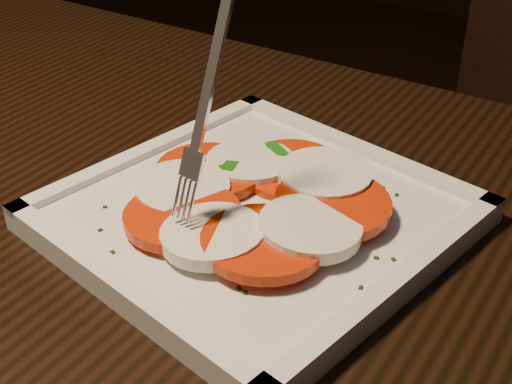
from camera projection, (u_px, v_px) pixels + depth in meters
table at (181, 378)px, 0.54m from camera, size 1.20×0.80×0.75m
plate at (256, 217)px, 0.54m from camera, size 0.31×0.31×0.01m
caprese_salad at (256, 198)px, 0.53m from camera, size 0.21×0.22×0.03m
fork at (213, 102)px, 0.47m from camera, size 0.03×0.06×0.15m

